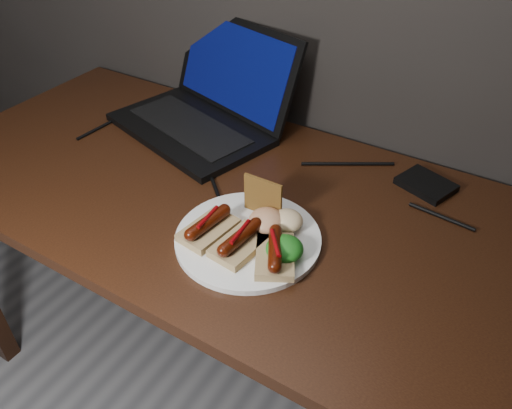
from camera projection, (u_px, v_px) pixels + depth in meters
The scene contains 12 objects.
desk at pixel (211, 215), 1.18m from camera, with size 1.40×0.70×0.75m.
laptop at pixel (206, 106), 1.31m from camera, with size 0.49×0.43×0.25m.
hard_drive at pixel (426, 184), 1.11m from camera, with size 0.11×0.09×0.02m, color black.
desk_cables at pixel (259, 165), 1.18m from camera, with size 0.95×0.36×0.01m.
plate at pixel (248, 238), 0.97m from camera, with size 0.29×0.29×0.01m, color white.
bread_sausage_left at pixel (208, 227), 0.97m from camera, with size 0.08×0.12×0.04m.
bread_sausage_center at pixel (240, 241), 0.93m from camera, with size 0.08×0.12×0.04m.
bread_sausage_right at pixel (275, 253), 0.91m from camera, with size 0.12×0.13×0.04m.
crispbread at pixel (263, 197), 1.00m from camera, with size 0.09×0.01×0.09m, color olive.
salad_greens at pixel (285, 249), 0.91m from camera, with size 0.07×0.07×0.04m, color #165911.
salsa_mound at pixel (267, 221), 0.98m from camera, with size 0.07×0.07×0.04m, color #AA2C11.
coleslaw_mound at pixel (287, 220), 0.98m from camera, with size 0.06×0.06×0.04m, color silver.
Camera 1 is at (0.57, 0.66, 1.41)m, focal length 35.00 mm.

